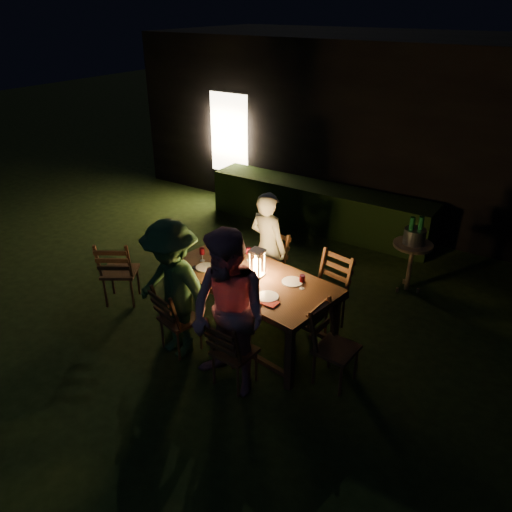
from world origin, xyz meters
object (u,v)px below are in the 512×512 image
Objects in this scene: lantern at (257,265)px; dining_table at (251,283)px; chair_near_left at (180,330)px; person_house_side at (268,248)px; side_table at (412,249)px; chair_spare at (121,282)px; chair_far_left at (265,280)px; chair_end at (334,359)px; person_opp_right at (229,315)px; ice_bucket at (414,236)px; person_opp_left at (173,290)px; chair_far_right at (324,306)px; bottle_bucket_b at (419,233)px; bottle_bucket_a at (411,233)px; bottle_table at (236,259)px; chair_near_right at (234,363)px.

dining_table is at bearing -144.04° from lantern.
person_house_side is at bearing 94.95° from chair_near_left.
chair_spare is at bearing -142.22° from side_table.
chair_far_left is 1.85m from chair_end.
person_opp_right reaches higher than ice_bucket.
person_opp_left is at bearing -122.18° from ice_bucket.
chair_far_left is 3.41× the size of ice_bucket.
chair_near_left is 1.85m from chair_end.
dining_table is 2.14× the size of chair_far_right.
chair_far_left is 2.00m from chair_spare.
bottle_bucket_b is (1.64, 1.35, 0.11)m from person_house_side.
side_table is (1.59, 1.31, -0.14)m from person_house_side.
bottle_bucket_a reaches higher than chair_near_left.
person_opp_left is (-0.26, -1.62, 0.06)m from person_house_side.
person_opp_right reaches higher than bottle_bucket_a.
person_opp_right is (0.88, -0.19, 0.65)m from chair_near_left.
chair_end is (1.21, -0.20, -0.49)m from dining_table.
bottle_table is at bearing -124.79° from bottle_bucket_a.
person_opp_left is at bearing 90.93° from chair_far_left.
lantern is at bearing 63.53° from chair_near_left.
chair_end is 1.29× the size of side_table.
person_opp_left reaches higher than side_table.
chair_far_left is at bearing 114.72° from chair_near_right.
chair_spare is 0.55× the size of person_opp_right.
chair_near_left is at bearing 176.78° from person_opp_right.
chair_far_left is 2.24m from bottle_bucket_b.
ice_bucket is (0.96, 3.07, -0.07)m from person_opp_right.
chair_far_left is 1.00m from chair_far_right.
chair_near_left is 0.91× the size of chair_far_left.
bottle_bucket_b reaches higher than chair_far_left.
lantern reaches higher than chair_near_right.
bottle_bucket_b is (1.89, 2.97, 0.05)m from person_opp_left.
side_table is at bearing -100.04° from chair_far_right.
dining_table is at bearing -9.04° from bottle_table.
chair_spare is 3.18× the size of bottle_bucket_b.
lantern is at bearing -97.94° from chair_end.
bottle_bucket_b is at bearing 38.66° from ice_bucket.
person_opp_left is 3.46m from ice_bucket.
person_opp_right is 5.80× the size of bottle_bucket_a.
bottle_table is at bearing -179.58° from lantern.
chair_spare is 0.64× the size of person_house_side.
chair_near_right is (0.33, -0.83, -0.50)m from dining_table.
chair_near_right is 3.22m from ice_bucket.
person_opp_left reaches higher than bottle_bucket_b.
bottle_bucket_a is (1.22, 2.15, 0.13)m from dining_table.
side_table is 0.26m from bottle_bucket_b.
dining_table is at bearing 121.19° from chair_far_left.
person_opp_right is at bearing -106.63° from bottle_bucket_a.
side_table is at bearing 68.93° from dining_table.
chair_near_left is 0.55× the size of person_opp_left.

